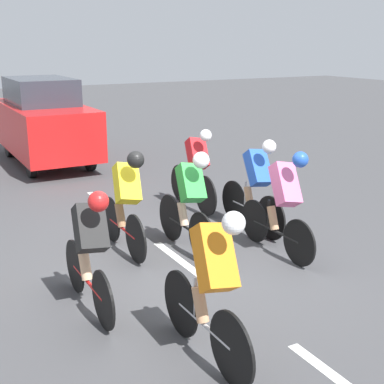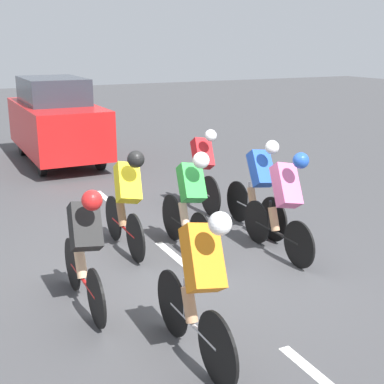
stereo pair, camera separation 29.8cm
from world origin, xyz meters
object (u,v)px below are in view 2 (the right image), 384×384
cyclist_blue (259,184)px  cyclist_orange (200,283)px  cyclist_green (190,199)px  cyclist_red (201,168)px  cyclist_yellow (127,198)px  support_car (56,120)px  cyclist_pink (284,201)px  cyclist_black (85,245)px

cyclist_blue → cyclist_orange: cyclist_orange is taller
cyclist_green → cyclist_red: bearing=-121.6°
cyclist_yellow → cyclist_orange: 2.92m
cyclist_orange → support_car: size_ratio=0.40×
cyclist_green → cyclist_orange: cyclist_orange is taller
cyclist_orange → support_car: 9.39m
cyclist_pink → cyclist_green: bearing=-32.9°
cyclist_black → cyclist_red: (-2.87, -2.77, -0.00)m
cyclist_black → cyclist_yellow: bearing=-125.1°
cyclist_pink → cyclist_red: bearing=-89.4°
cyclist_blue → support_car: size_ratio=0.42×
cyclist_orange → cyclist_blue: bearing=-131.6°
cyclist_black → cyclist_green: 2.07m
cyclist_blue → cyclist_yellow: (2.14, -0.12, 0.02)m
cyclist_black → support_car: 8.01m
cyclist_orange → cyclist_red: (-2.20, -4.24, -0.04)m
cyclist_red → support_car: size_ratio=0.41×
cyclist_pink → cyclist_green: cyclist_pink is taller
cyclist_pink → cyclist_red: size_ratio=1.01×
cyclist_yellow → cyclist_black: bearing=54.9°
support_car → cyclist_black: bearing=79.5°
cyclist_black → cyclist_red: bearing=-136.0°
cyclist_yellow → cyclist_red: (-1.87, -1.34, -0.05)m
cyclist_blue → cyclist_black: cyclist_blue is taller
cyclist_blue → cyclist_red: bearing=-79.5°
cyclist_orange → cyclist_red: bearing=-117.4°
cyclist_pink → support_car: 7.70m
cyclist_blue → support_car: bearing=-75.6°
cyclist_orange → cyclist_pink: bearing=-141.2°
cyclist_blue → support_car: 6.79m
cyclist_orange → cyclist_green: bearing=-114.3°
cyclist_pink → cyclist_orange: (2.23, 1.79, -0.00)m
cyclist_pink → cyclist_orange: cyclist_orange is taller
cyclist_pink → cyclist_yellow: (1.89, -1.11, 0.00)m
cyclist_red → support_car: 5.31m
cyclist_green → cyclist_red: (-1.07, -1.74, -0.02)m
cyclist_blue → cyclist_green: (1.34, 0.27, 0.00)m
cyclist_pink → cyclist_black: (2.89, 0.32, -0.04)m
cyclist_yellow → cyclist_green: bearing=153.4°
cyclist_green → cyclist_blue: bearing=-168.4°
cyclist_pink → cyclist_green: size_ratio=1.01×
cyclist_green → cyclist_orange: 2.75m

